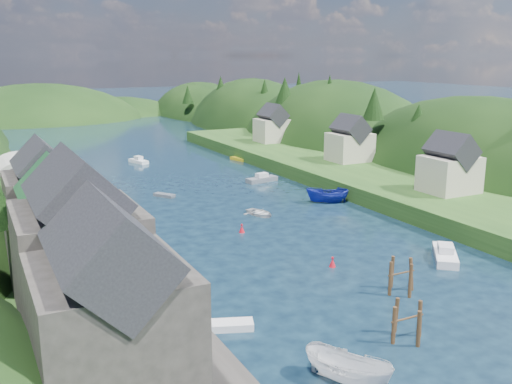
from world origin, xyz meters
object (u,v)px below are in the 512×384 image
piling_cluster_far (401,279)px  channel_buoy_far (242,229)px  piling_cluster_near (407,325)px  channel_buoy_near (332,262)px

piling_cluster_far → channel_buoy_far: 23.28m
piling_cluster_near → channel_buoy_far: 29.82m
piling_cluster_far → channel_buoy_near: (-1.84, 8.11, -0.79)m
piling_cluster_near → piling_cluster_far: piling_cluster_far is taller
piling_cluster_near → channel_buoy_near: bearing=76.3°
piling_cluster_far → piling_cluster_near: bearing=-128.0°
piling_cluster_near → channel_buoy_near: 15.67m
channel_buoy_near → channel_buoy_far: 14.95m
channel_buoy_near → channel_buoy_far: bearing=102.5°
piling_cluster_far → channel_buoy_near: size_ratio=3.35×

